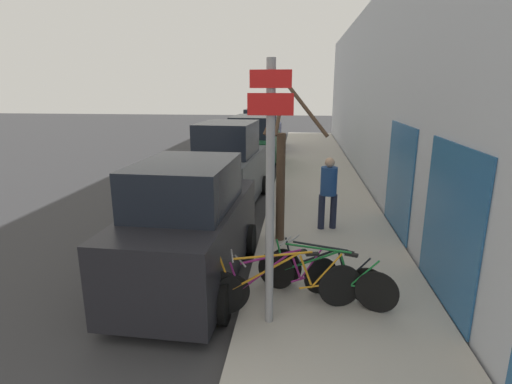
{
  "coord_description": "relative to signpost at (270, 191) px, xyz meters",
  "views": [
    {
      "loc": [
        1.86,
        -0.82,
        3.53
      ],
      "look_at": [
        0.93,
        7.68,
        1.27
      ],
      "focal_mm": 28.0,
      "sensor_mm": 36.0,
      "label": 1
    }
  ],
  "objects": [
    {
      "name": "parked_car_2",
      "position": [
        -1.57,
        11.61,
        -1.08
      ],
      "size": [
        2.16,
        4.87,
        2.37
      ],
      "rotation": [
        0.0,
        0.0,
        -0.06
      ],
      "color": "#144728",
      "rests_on": "ground"
    },
    {
      "name": "parked_car_3",
      "position": [
        -1.71,
        17.02,
        -1.08
      ],
      "size": [
        2.16,
        4.46,
        2.37
      ],
      "rotation": [
        0.0,
        0.0,
        -0.01
      ],
      "color": "navy",
      "rests_on": "ground"
    },
    {
      "name": "building_facade",
      "position": [
        2.87,
        9.45,
        1.07
      ],
      "size": [
        0.23,
        32.0,
        6.5
      ],
      "color": "#B2B7C1",
      "rests_on": "ground"
    },
    {
      "name": "street_tree",
      "position": [
        0.02,
        3.27,
        -0.49
      ],
      "size": [
        1.37,
        0.63,
        3.59
      ],
      "color": "#4C3828",
      "rests_on": "sidewalk_curb"
    },
    {
      "name": "parked_car_1",
      "position": [
        -1.74,
        6.53,
        -1.02
      ],
      "size": [
        2.15,
        4.28,
        2.53
      ],
      "rotation": [
        0.0,
        0.0,
        -0.06
      ],
      "color": "#51565B",
      "rests_on": "ground"
    },
    {
      "name": "bicycle_3",
      "position": [
        0.86,
        0.94,
        -1.63
      ],
      "size": [
        1.92,
        0.92,
        0.86
      ],
      "rotation": [
        0.0,
        0.0,
        1.14
      ],
      "color": "black",
      "rests_on": "sidewalk_curb"
    },
    {
      "name": "signpost",
      "position": [
        0.0,
        0.0,
        0.0
      ],
      "size": [
        0.59,
        0.14,
        3.74
      ],
      "color": "#939399",
      "rests_on": "sidewalk_curb"
    },
    {
      "name": "bicycle_0",
      "position": [
        0.16,
        0.32,
        -1.59
      ],
      "size": [
        2.52,
        0.69,
        0.97
      ],
      "rotation": [
        0.0,
        0.0,
        1.8
      ],
      "color": "black",
      "rests_on": "sidewalk_curb"
    },
    {
      "name": "pedestrian_near",
      "position": [
        1.11,
        4.18,
        -0.98
      ],
      "size": [
        0.45,
        0.39,
        1.77
      ],
      "rotation": [
        0.0,
        0.0,
        3.41
      ],
      "color": "#1E2338",
      "rests_on": "sidewalk_curb"
    },
    {
      "name": "bicycle_2",
      "position": [
        0.83,
        0.72,
        -1.61
      ],
      "size": [
        2.22,
        0.87,
        0.92
      ],
      "rotation": [
        0.0,
        0.0,
        1.22
      ],
      "color": "black",
      "rests_on": "sidewalk_curb"
    },
    {
      "name": "bicycle_1",
      "position": [
        0.1,
        0.54,
        -1.63
      ],
      "size": [
        1.96,
        1.13,
        0.86
      ],
      "rotation": [
        0.0,
        0.0,
        2.08
      ],
      "color": "black",
      "rests_on": "sidewalk_curb"
    },
    {
      "name": "ground_plane",
      "position": [
        -1.48,
        6.76,
        -2.15
      ],
      "size": [
        80.0,
        80.0,
        0.0
      ],
      "primitive_type": "plane",
      "color": "#333335"
    },
    {
      "name": "parked_car_0",
      "position": [
        -1.56,
        1.42,
        -1.11
      ],
      "size": [
        2.08,
        4.31,
        2.29
      ],
      "rotation": [
        0.0,
        0.0,
        -0.04
      ],
      "color": "black",
      "rests_on": "ground"
    },
    {
      "name": "sidewalk_curb",
      "position": [
        1.12,
        9.56,
        -2.08
      ],
      "size": [
        3.2,
        32.0,
        0.15
      ],
      "color": "#ADA89E",
      "rests_on": "ground"
    }
  ]
}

